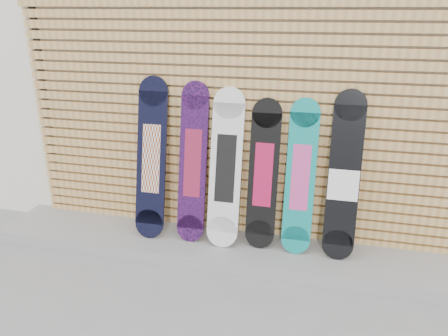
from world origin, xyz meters
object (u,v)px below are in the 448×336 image
(snowboard_5, at_px, (344,178))
(snowboard_2, at_px, (226,169))
(snowboard_0, at_px, (151,159))
(snowboard_4, at_px, (300,177))
(snowboard_3, at_px, (263,175))
(snowboard_1, at_px, (193,163))

(snowboard_5, bearing_deg, snowboard_2, -179.10)
(snowboard_2, distance_m, snowboard_5, 1.05)
(snowboard_0, height_order, snowboard_4, snowboard_0)
(snowboard_0, xyz_separation_m, snowboard_3, (1.07, 0.03, -0.08))
(snowboard_0, bearing_deg, snowboard_5, 0.56)
(snowboard_5, bearing_deg, snowboard_1, -179.92)
(snowboard_2, distance_m, snowboard_4, 0.68)
(snowboard_2, bearing_deg, snowboard_5, 0.90)
(snowboard_4, bearing_deg, snowboard_1, -179.44)
(snowboard_1, bearing_deg, snowboard_3, 1.57)
(snowboard_0, xyz_separation_m, snowboard_4, (1.40, 0.03, -0.07))
(snowboard_4, relative_size, snowboard_5, 0.94)
(snowboard_2, xyz_separation_m, snowboard_3, (0.34, 0.03, -0.04))
(snowboard_1, height_order, snowboard_4, snowboard_1)
(snowboard_1, distance_m, snowboard_2, 0.32)
(snowboard_4, bearing_deg, snowboard_0, -178.97)
(snowboard_3, height_order, snowboard_5, snowboard_5)
(snowboard_1, relative_size, snowboard_2, 1.03)
(snowboard_0, distance_m, snowboard_3, 1.07)
(snowboard_2, xyz_separation_m, snowboard_4, (0.68, 0.02, -0.03))
(snowboard_0, height_order, snowboard_5, snowboard_0)
(snowboard_4, bearing_deg, snowboard_3, 178.57)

